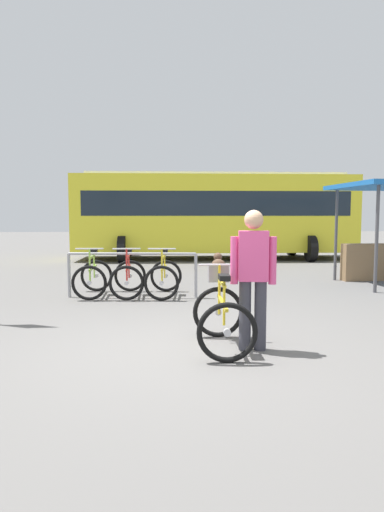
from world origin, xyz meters
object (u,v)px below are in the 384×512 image
object	(u,v)px
racked_bike_red	(128,277)
featured_bicycle	(221,306)
bus_distant	(214,211)
racked_bike_lime	(93,277)
racked_bike_yellow	(164,277)
person_with_featured_bike	(253,273)

from	to	relation	value
racked_bike_red	featured_bicycle	world-z (taller)	featured_bicycle
featured_bicycle	racked_bike_red	bearing A→B (deg)	111.57
racked_bike_red	bus_distant	size ratio (longest dim) A/B	0.11
racked_bike_lime	racked_bike_yellow	bearing A→B (deg)	-4.53
racked_bike_yellow	bus_distant	bearing A→B (deg)	76.34
featured_bicycle	person_with_featured_bike	xyz separation A→B (m)	(0.34, -0.19, 0.42)
featured_bicycle	person_with_featured_bike	bearing A→B (deg)	-28.35
racked_bike_lime	racked_bike_red	distance (m)	0.70
featured_bicycle	bus_distant	distance (m)	11.24
racked_bike_lime	racked_bike_red	xyz separation A→B (m)	(0.70, -0.06, 0.00)
racked_bike_yellow	bus_distant	distance (m)	8.00
racked_bike_red	person_with_featured_bike	bearing A→B (deg)	-64.88
person_with_featured_bike	bus_distant	bearing A→B (deg)	85.80
racked_bike_yellow	featured_bicycle	size ratio (longest dim) A/B	0.95
bus_distant	person_with_featured_bike	bearing A→B (deg)	-94.20
racked_bike_lime	racked_bike_red	bearing A→B (deg)	-4.53
person_with_featured_bike	bus_distant	distance (m)	11.35
featured_bicycle	bus_distant	bearing A→B (deg)	83.97
person_with_featured_bike	racked_bike_lime	bearing A→B (deg)	122.95
racked_bike_red	bus_distant	xyz separation A→B (m)	(2.56, 7.60, 1.37)
featured_bicycle	racked_bike_yellow	bearing A→B (deg)	101.28
featured_bicycle	bus_distant	xyz separation A→B (m)	(1.17, 11.11, 1.25)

